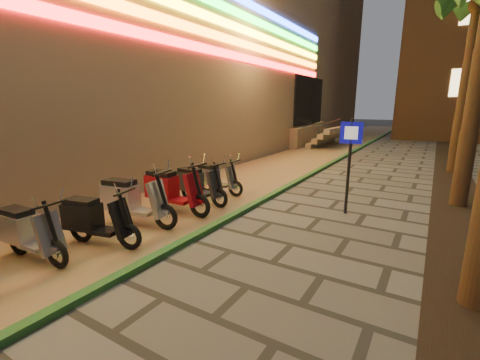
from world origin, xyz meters
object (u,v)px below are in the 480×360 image
Objects in this scene: scooter_5 at (93,219)px; scooter_9 at (215,178)px; pedestrian_sign at (350,154)px; scooter_4 at (27,232)px; scooter_7 at (171,190)px; scooter_8 at (197,184)px; scooter_6 at (131,200)px.

scooter_5 is 4.09m from scooter_9.
pedestrian_sign is 6.62m from scooter_4.
scooter_8 is at bearing 85.68° from scooter_7.
scooter_8 reaches higher than scooter_4.
scooter_6 is 2.03m from scooter_8.
scooter_7 is at bearing -156.81° from pedestrian_sign.
pedestrian_sign is at bearing 23.30° from scooter_8.
scooter_8 is 1.01m from scooter_9.
scooter_5 is 2.15m from scooter_7.
scooter_6 is at bearing -91.21° from scooter_9.
scooter_8 is at bearing -82.91° from scooter_9.
scooter_4 is at bearing -97.83° from scooter_7.
scooter_4 is 5.03m from scooter_9.
scooter_7 is 1.21× the size of scooter_9.
scooter_4 is 3.10m from scooter_7.
scooter_4 is at bearing -89.85° from scooter_8.
scooter_7 reaches higher than scooter_8.
pedestrian_sign reaches higher than scooter_4.
scooter_5 reaches higher than scooter_9.
scooter_8 is (-3.62, -1.16, -0.95)m from pedestrian_sign.
pedestrian_sign is 1.42× the size of scooter_4.
pedestrian_sign is 1.40× the size of scooter_5.
scooter_6 is at bearing -98.39° from scooter_7.
scooter_9 is (-3.75, -0.16, -0.99)m from pedestrian_sign.
scooter_6 is 1.20× the size of scooter_9.
scooter_4 is at bearing -93.25° from scooter_9.
scooter_9 is at bearing 78.80° from scooter_6.
scooter_6 is 1.09m from scooter_7.
scooter_6 is 1.09× the size of scooter_8.
scooter_5 is 1.08m from scooter_6.
scooter_6 is at bearing -89.34° from scooter_8.
scooter_7 reaches higher than scooter_4.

